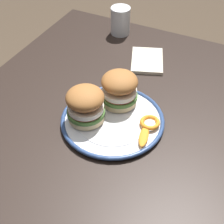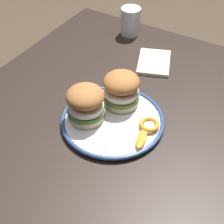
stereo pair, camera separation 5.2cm
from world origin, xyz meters
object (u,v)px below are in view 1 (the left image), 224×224
object	(u,v)px
sandwich_half_left	(85,104)
drinking_glass	(120,23)
dining_table	(105,159)
sandwich_half_right	(120,88)
dinner_plate	(112,120)

from	to	relation	value
sandwich_half_left	drinking_glass	size ratio (longest dim) A/B	1.34
dining_table	sandwich_half_left	distance (m)	0.19
sandwich_half_left	drinking_glass	xyz separation A→B (m)	(-0.49, -0.12, -0.02)
dining_table	sandwich_half_left	size ratio (longest dim) A/B	8.57
sandwich_half_right	drinking_glass	distance (m)	0.43
dinner_plate	sandwich_half_left	size ratio (longest dim) A/B	2.08
dinner_plate	drinking_glass	world-z (taller)	drinking_glass
dining_table	sandwich_half_left	bearing A→B (deg)	-105.29
sandwich_half_right	dinner_plate	bearing A→B (deg)	8.64
dining_table	sandwich_half_left	xyz separation A→B (m)	(-0.02, -0.07, 0.18)
sandwich_half_left	sandwich_half_right	world-z (taller)	same
dining_table	sandwich_half_right	size ratio (longest dim) A/B	8.29
dining_table	dinner_plate	xyz separation A→B (m)	(-0.05, -0.00, 0.12)
dinner_plate	sandwich_half_right	bearing A→B (deg)	-171.36
sandwich_half_right	drinking_glass	world-z (taller)	sandwich_half_right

